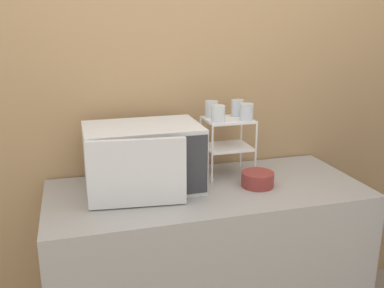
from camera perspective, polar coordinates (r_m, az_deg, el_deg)
wall_back at (r=2.40m, az=-0.67°, el=5.58°), size 8.00×0.06×2.60m
counter at (r=2.37m, az=1.95°, el=-16.39°), size 1.58×0.68×0.93m
microwave at (r=2.10m, az=-6.57°, el=-1.89°), size 0.56×0.44×0.32m
dish_rack at (r=2.28m, az=4.79°, el=1.23°), size 0.25×0.21×0.31m
glass_front_left at (r=2.17m, az=3.50°, el=4.04°), size 0.07×0.07×0.09m
glass_back_right at (r=2.33m, az=6.10°, el=4.82°), size 0.07×0.07×0.09m
glass_front_right at (r=2.23m, az=7.29°, el=4.26°), size 0.07×0.07×0.09m
glass_back_left at (r=2.28m, az=2.62°, el=4.67°), size 0.07×0.07×0.09m
bowl at (r=2.19m, az=8.74°, el=-4.69°), size 0.16×0.16×0.07m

